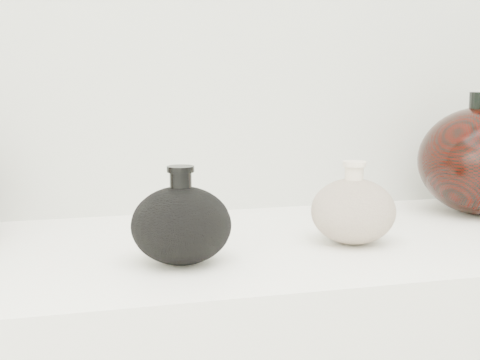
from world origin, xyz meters
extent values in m
cube|color=white|center=(0.00, 0.95, 0.89)|extent=(1.20, 0.50, 0.03)
ellipsoid|color=black|center=(-0.11, 0.86, 0.95)|extent=(0.15, 0.15, 0.10)
cylinder|color=black|center=(-0.11, 0.86, 1.01)|extent=(0.03, 0.03, 0.03)
cylinder|color=black|center=(-0.11, 0.86, 1.03)|extent=(0.04, 0.04, 0.01)
ellipsoid|color=#BDAA96|center=(0.16, 0.90, 0.95)|extent=(0.14, 0.14, 0.10)
cylinder|color=beige|center=(0.16, 0.90, 1.01)|extent=(0.03, 0.03, 0.03)
cylinder|color=beige|center=(0.16, 0.90, 1.02)|extent=(0.04, 0.04, 0.01)
camera|label=1|loc=(-0.26, 0.00, 1.15)|focal=50.00mm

